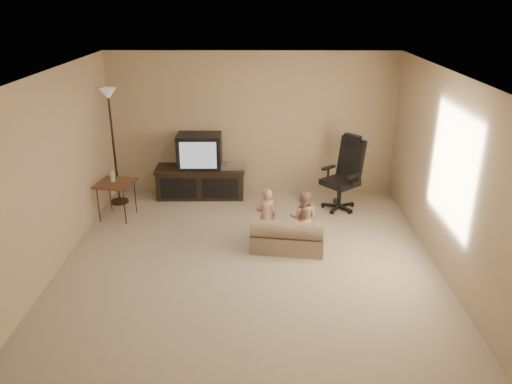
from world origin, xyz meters
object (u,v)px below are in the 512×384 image
tv_stand (201,171)px  child_sofa (288,237)px  office_chair (343,183)px  toddler_right (303,218)px  toddler_left (266,216)px  floor_lamp (111,121)px  side_table (115,183)px

tv_stand → child_sofa: size_ratio=1.48×
office_chair → toddler_right: bearing=-70.1°
tv_stand → office_chair: 2.48m
child_sofa → toddler_right: size_ratio=1.31×
office_chair → child_sofa: (-0.99, -1.51, -0.25)m
tv_stand → toddler_left: (1.14, -1.80, -0.05)m
office_chair → floor_lamp: size_ratio=0.63×
side_table → floor_lamp: (-0.15, 0.61, 0.86)m
floor_lamp → toddler_right: (3.06, -1.51, -1.03)m
floor_lamp → toddler_right: bearing=-26.3°
child_sofa → toddler_right: (0.23, 0.19, 0.21)m
office_chair → child_sofa: bearing=-73.4°
office_chair → toddler_right: size_ratio=1.52×
side_table → toddler_right: (2.91, -0.90, -0.17)m
tv_stand → toddler_right: size_ratio=1.93×
floor_lamp → tv_stand: bearing=13.1°
toddler_left → toddler_right: bearing=158.4°
tv_stand → floor_lamp: size_ratio=0.81×
tv_stand → floor_lamp: bearing=-168.0°
office_chair → side_table: office_chair is taller
office_chair → child_sofa: size_ratio=1.16×
floor_lamp → toddler_right: floor_lamp is taller
tv_stand → floor_lamp: 1.73m
child_sofa → toddler_left: bearing=151.2°
toddler_right → toddler_left: bearing=7.8°
tv_stand → child_sofa: (1.44, -2.02, -0.27)m
child_sofa → toddler_left: (-0.30, 0.22, 0.22)m
tv_stand → office_chair: size_ratio=1.28×
side_table → floor_lamp: floor_lamp is taller
office_chair → floor_lamp: 3.95m
office_chair → child_sofa: 1.82m
office_chair → toddler_left: office_chair is taller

